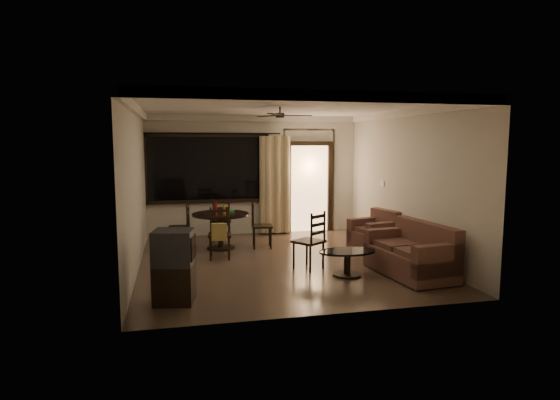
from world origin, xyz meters
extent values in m
plane|color=#7F6651|center=(0.00, 0.00, 0.00)|extent=(5.50, 5.50, 0.00)
plane|color=beige|center=(0.00, 2.75, 1.40)|extent=(5.00, 0.00, 5.00)
plane|color=beige|center=(0.00, -2.75, 1.40)|extent=(5.00, 0.00, 5.00)
plane|color=beige|center=(-2.50, 0.00, 1.40)|extent=(0.00, 5.50, 5.50)
plane|color=beige|center=(2.50, 0.00, 1.40)|extent=(0.00, 5.50, 5.50)
plane|color=white|center=(0.00, 0.00, 2.80)|extent=(5.50, 5.50, 0.00)
cube|color=black|center=(-1.10, 2.72, 1.57)|extent=(2.70, 0.04, 1.45)
cylinder|color=black|center=(-1.00, 2.63, 2.38)|extent=(3.20, 0.03, 0.03)
cube|color=#FFC684|center=(1.35, 2.71, 1.05)|extent=(0.91, 0.03, 2.08)
cube|color=white|center=(2.48, 1.05, 1.30)|extent=(0.02, 0.18, 0.12)
cylinder|color=black|center=(0.00, 0.00, 2.74)|extent=(0.03, 0.03, 0.12)
cylinder|color=black|center=(0.00, 0.00, 2.65)|extent=(0.16, 0.16, 0.08)
cylinder|color=black|center=(-0.95, 1.31, 0.71)|extent=(1.17, 1.17, 0.04)
cylinder|color=black|center=(-0.95, 1.31, 0.36)|extent=(0.12, 0.12, 0.68)
cylinder|color=black|center=(-0.95, 1.31, 0.01)|extent=(0.58, 0.58, 0.03)
cylinder|color=maroon|center=(-1.04, 1.37, 0.84)|extent=(0.06, 0.06, 0.22)
cylinder|color=#B26D13|center=(-0.88, 1.25, 0.82)|extent=(0.06, 0.06, 0.18)
cube|color=#278430|center=(-0.73, 1.40, 0.75)|extent=(0.14, 0.10, 0.05)
cube|color=black|center=(-1.80, 1.41, 0.45)|extent=(0.47, 0.47, 0.04)
cube|color=black|center=(-0.11, 1.20, 0.45)|extent=(0.47, 0.47, 0.04)
cube|color=black|center=(-1.06, 0.46, 0.45)|extent=(0.47, 0.47, 0.04)
cube|color=tan|center=(-1.08, 0.23, 0.55)|extent=(0.29, 0.11, 0.32)
cube|color=black|center=(-0.86, 2.10, 0.45)|extent=(0.47, 0.47, 0.04)
cube|color=black|center=(-1.89, -1.85, 0.27)|extent=(0.60, 0.57, 0.53)
cube|color=black|center=(-1.89, -1.85, 0.77)|extent=(0.60, 0.57, 0.47)
cube|color=black|center=(-1.63, -1.90, 0.77)|extent=(0.09, 0.38, 0.32)
cube|color=#42201E|center=(1.88, -1.36, 0.22)|extent=(1.01, 1.66, 0.39)
cube|color=#42201E|center=(2.20, -1.32, 0.54)|extent=(0.37, 1.59, 0.64)
cube|color=#42201E|center=(1.96, -2.05, 0.41)|extent=(0.85, 0.27, 0.49)
cube|color=#42201E|center=(1.80, -0.66, 0.41)|extent=(0.85, 0.27, 0.49)
cube|color=#42201E|center=(1.83, -1.36, 0.44)|extent=(0.74, 1.44, 0.12)
cube|color=#42201E|center=(2.05, 0.45, 0.20)|extent=(0.96, 0.96, 0.37)
cube|color=#42201E|center=(2.34, 0.53, 0.51)|extent=(0.37, 0.81, 0.60)
cube|color=#42201E|center=(2.13, 0.15, 0.39)|extent=(0.80, 0.36, 0.46)
cube|color=#42201E|center=(1.97, 0.75, 0.39)|extent=(0.80, 0.36, 0.46)
cube|color=#42201E|center=(2.01, 0.44, 0.42)|extent=(0.69, 0.72, 0.11)
ellipsoid|color=navy|center=(2.01, 0.44, 0.52)|extent=(0.33, 0.28, 0.10)
ellipsoid|color=black|center=(0.87, -1.14, 0.40)|extent=(0.95, 0.57, 0.03)
cylinder|color=black|center=(0.87, -1.14, 0.20)|extent=(0.11, 0.11, 0.38)
cylinder|color=black|center=(0.87, -1.14, 0.02)|extent=(0.47, 0.47, 0.03)
cube|color=black|center=(0.37, -0.60, 0.48)|extent=(0.62, 0.62, 0.04)
camera|label=1|loc=(-1.85, -8.19, 2.17)|focal=30.00mm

